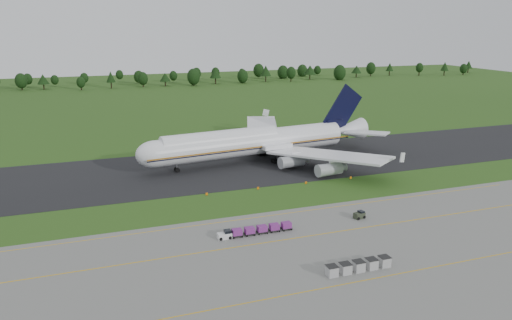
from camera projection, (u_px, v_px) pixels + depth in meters
name	position (u px, v px, depth m)	size (l,w,h in m)	color
ground	(257.00, 200.00, 112.26)	(600.00, 600.00, 0.00)	#284D17
apron	(327.00, 267.00, 81.38)	(300.00, 52.00, 0.06)	slate
taxiway	(222.00, 167.00, 137.68)	(300.00, 40.00, 0.08)	black
apron_markings	(308.00, 249.00, 87.74)	(300.00, 30.20, 0.01)	#D49D0C
tree_line	(113.00, 78.00, 305.27)	(529.29, 21.93, 11.65)	black
aircraft	(256.00, 141.00, 142.28)	(73.60, 70.92, 20.59)	white
baggage_train	(254.00, 230.00, 93.68)	(14.64, 1.55, 1.49)	silver
utility_cart	(359.00, 216.00, 101.41)	(2.39, 1.69, 1.20)	#2E3425
uld_row	(359.00, 266.00, 79.76)	(11.33, 1.73, 1.71)	#A1A1A1
edge_markers	(282.00, 185.00, 121.36)	(38.39, 0.30, 0.60)	orange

